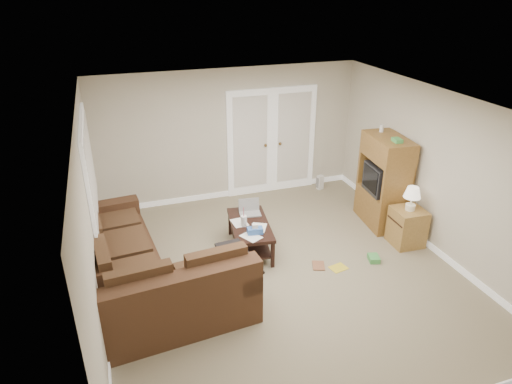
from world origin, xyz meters
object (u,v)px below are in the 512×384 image
object	(u,v)px
coffee_table	(250,235)
side_cabinet	(407,224)
sectional_sofa	(142,272)
tv_armoire	(384,181)

from	to	relation	value
coffee_table	side_cabinet	world-z (taller)	side_cabinet
sectional_sofa	side_cabinet	world-z (taller)	side_cabinet
sectional_sofa	coffee_table	bearing A→B (deg)	15.00
sectional_sofa	coffee_table	world-z (taller)	sectional_sofa
sectional_sofa	tv_armoire	world-z (taller)	tv_armoire
coffee_table	side_cabinet	xyz separation A→B (m)	(2.45, -0.65, 0.10)
sectional_sofa	tv_armoire	xyz separation A→B (m)	(4.17, 0.76, 0.44)
sectional_sofa	tv_armoire	distance (m)	4.26
sectional_sofa	side_cabinet	size ratio (longest dim) A/B	3.00
tv_armoire	side_cabinet	xyz separation A→B (m)	(0.00, -0.77, -0.43)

